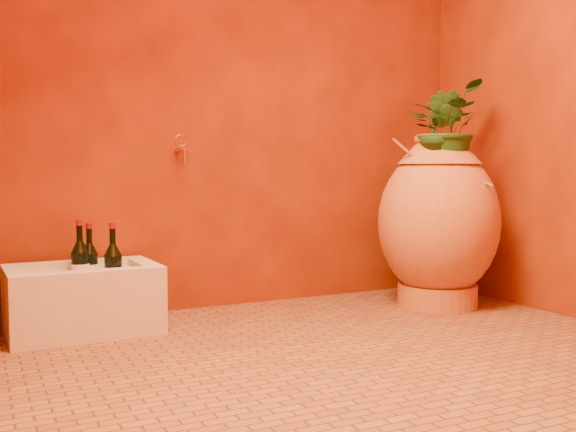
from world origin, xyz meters
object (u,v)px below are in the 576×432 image
amphora (438,221)px  wine_bottle_a (113,270)px  wine_bottle_c (90,267)px  wall_tap (182,148)px  wine_bottle_b (80,267)px  stone_basin (83,300)px

amphora → wine_bottle_a: amphora is taller
wine_bottle_c → wall_tap: wall_tap is taller
wine_bottle_a → amphora: bearing=-5.9°
wine_bottle_a → wine_bottle_c: size_ratio=1.04×
amphora → wine_bottle_a: (-1.59, 0.16, -0.16)m
amphora → wine_bottle_c: 1.70m
amphora → wine_bottle_c: (-1.66, 0.32, -0.17)m
amphora → wine_bottle_a: size_ratio=2.79×
wine_bottle_a → wall_tap: (0.38, 0.25, 0.53)m
wine_bottle_c → wall_tap: (0.45, 0.09, 0.53)m
wall_tap → amphora: bearing=-19.0°
wine_bottle_a → wine_bottle_b: 0.18m
wine_bottle_c → wine_bottle_a: bearing=-66.3°
amphora → wine_bottle_b: amphora is taller
wine_bottle_b → wine_bottle_c: size_ratio=1.06×
stone_basin → wine_bottle_b: bearing=89.8°
amphora → wine_bottle_b: 1.73m
wall_tap → wine_bottle_c: bearing=-168.4°
wine_bottle_b → wall_tap: (0.49, 0.11, 0.52)m
amphora → stone_basin: (-1.70, 0.24, -0.30)m
stone_basin → wall_tap: 0.84m
stone_basin → wine_bottle_c: (0.04, 0.08, 0.13)m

